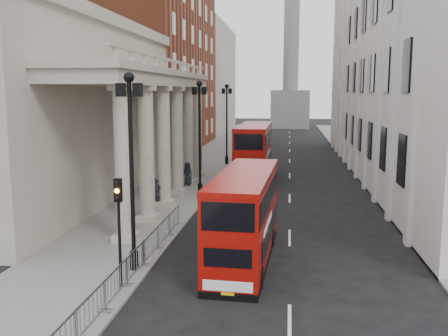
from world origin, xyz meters
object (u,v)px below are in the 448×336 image
(traffic_light, at_px, (119,213))
(monument_column, at_px, (291,52))
(pedestrian_a, at_px, (156,193))
(pedestrian_b, at_px, (146,179))
(bus_near, at_px, (245,215))
(lamp_post_south, at_px, (131,159))
(pedestrian_c, at_px, (188,174))
(lamp_post_north, at_px, (227,118))
(bus_far, at_px, (254,150))
(lamp_post_mid, at_px, (200,130))

(traffic_light, bearing_deg, monument_column, 85.87)
(pedestrian_a, bearing_deg, pedestrian_b, 122.01)
(traffic_light, xyz_separation_m, pedestrian_b, (-4.36, 18.58, -2.05))
(traffic_light, distance_m, bus_near, 6.21)
(lamp_post_south, relative_size, bus_near, 0.88)
(pedestrian_c, bearing_deg, pedestrian_a, -70.51)
(lamp_post_north, bearing_deg, pedestrian_b, -105.44)
(lamp_post_north, height_order, bus_far, lamp_post_north)
(lamp_post_mid, bearing_deg, bus_near, -71.76)
(traffic_light, bearing_deg, pedestrian_b, 103.21)
(monument_column, relative_size, pedestrian_c, 28.90)
(pedestrian_b, bearing_deg, pedestrian_a, 111.26)
(pedestrian_a, distance_m, pedestrian_b, 5.46)
(monument_column, bearing_deg, bus_near, -91.37)
(monument_column, xyz_separation_m, lamp_post_mid, (-6.60, -72.00, -11.07))
(monument_column, height_order, pedestrian_b, monument_column)
(traffic_light, relative_size, pedestrian_b, 2.29)
(bus_far, bearing_deg, pedestrian_b, -132.59)
(traffic_light, bearing_deg, lamp_post_north, 90.17)
(pedestrian_c, bearing_deg, pedestrian_b, -108.71)
(traffic_light, bearing_deg, lamp_post_mid, 90.32)
(traffic_light, bearing_deg, pedestrian_c, 94.62)
(monument_column, distance_m, pedestrian_c, 70.60)
(lamp_post_north, height_order, pedestrian_a, lamp_post_north)
(pedestrian_a, bearing_deg, pedestrian_c, 95.59)
(bus_near, xyz_separation_m, pedestrian_c, (-6.19, 17.29, -1.06))
(lamp_post_south, height_order, pedestrian_c, lamp_post_south)
(lamp_post_mid, bearing_deg, monument_column, 84.76)
(pedestrian_a, bearing_deg, monument_column, 92.78)
(lamp_post_north, distance_m, traffic_light, 34.07)
(monument_column, relative_size, lamp_post_north, 6.51)
(monument_column, distance_m, bus_near, 86.94)
(lamp_post_north, relative_size, pedestrian_b, 4.43)
(bus_near, distance_m, pedestrian_c, 18.39)
(pedestrian_b, bearing_deg, bus_far, -134.84)
(traffic_light, height_order, bus_far, bus_far)
(pedestrian_b, xyz_separation_m, pedestrian_c, (2.62, 2.92, -0.00))
(lamp_post_mid, relative_size, pedestrian_b, 4.43)
(lamp_post_mid, relative_size, pedestrian_c, 4.44)
(lamp_post_south, height_order, bus_far, lamp_post_south)
(monument_column, height_order, lamp_post_south, monument_column)
(lamp_post_north, bearing_deg, bus_near, -81.32)
(bus_far, xyz_separation_m, pedestrian_b, (-7.66, -8.10, -1.42))
(traffic_light, height_order, pedestrian_c, traffic_light)
(lamp_post_mid, xyz_separation_m, bus_far, (3.39, 8.66, -2.43))
(pedestrian_a, bearing_deg, lamp_post_north, 93.30)
(bus_far, distance_m, pedestrian_c, 7.35)
(bus_near, distance_m, bus_far, 22.49)
(bus_near, bearing_deg, lamp_post_north, 101.34)
(pedestrian_b, height_order, pedestrian_c, pedestrian_b)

